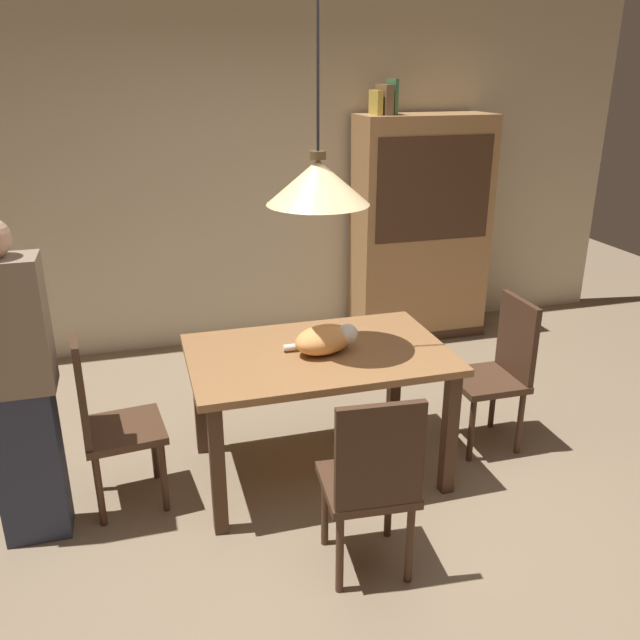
# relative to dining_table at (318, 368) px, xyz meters

# --- Properties ---
(ground) EXTENTS (10.00, 10.00, 0.00)m
(ground) POSITION_rel_dining_table_xyz_m (0.11, -0.51, -0.65)
(ground) COLOR #847056
(back_wall) EXTENTS (6.40, 0.10, 2.90)m
(back_wall) POSITION_rel_dining_table_xyz_m (0.11, 2.14, 0.80)
(back_wall) COLOR beige
(back_wall) RESTS_ON ground
(dining_table) EXTENTS (1.40, 0.90, 0.75)m
(dining_table) POSITION_rel_dining_table_xyz_m (0.00, 0.00, 0.00)
(dining_table) COLOR olive
(dining_table) RESTS_ON ground
(chair_right_side) EXTENTS (0.40, 0.40, 0.93)m
(chair_right_side) POSITION_rel_dining_table_xyz_m (1.13, -0.00, -0.14)
(chair_right_side) COLOR #472D1E
(chair_right_side) RESTS_ON ground
(chair_left_side) EXTENTS (0.44, 0.44, 0.93)m
(chair_left_side) POSITION_rel_dining_table_xyz_m (-1.13, -0.01, -0.14)
(chair_left_side) COLOR #472D1E
(chair_left_side) RESTS_ON ground
(chair_near_front) EXTENTS (0.43, 0.43, 0.93)m
(chair_near_front) POSITION_rel_dining_table_xyz_m (-0.01, -0.88, -0.14)
(chair_near_front) COLOR #472D1E
(chair_near_front) RESTS_ON ground
(cat_sleeping) EXTENTS (0.40, 0.31, 0.16)m
(cat_sleeping) POSITION_rel_dining_table_xyz_m (0.04, -0.03, 0.18)
(cat_sleeping) COLOR #E59951
(cat_sleeping) RESTS_ON dining_table
(pendant_lamp) EXTENTS (0.52, 0.52, 1.30)m
(pendant_lamp) POSITION_rel_dining_table_xyz_m (-0.00, 0.00, 1.01)
(pendant_lamp) COLOR beige
(hutch_bookcase) EXTENTS (1.12, 0.45, 1.85)m
(hutch_bookcase) POSITION_rel_dining_table_xyz_m (1.40, 1.81, 0.24)
(hutch_bookcase) COLOR #A87A4C
(hutch_bookcase) RESTS_ON ground
(book_yellow_short) EXTENTS (0.04, 0.20, 0.18)m
(book_yellow_short) POSITION_rel_dining_table_xyz_m (0.98, 1.81, 1.29)
(book_yellow_short) COLOR gold
(book_yellow_short) RESTS_ON hutch_bookcase
(book_brown_thick) EXTENTS (0.06, 0.24, 0.22)m
(book_brown_thick) POSITION_rel_dining_table_xyz_m (1.05, 1.81, 1.31)
(book_brown_thick) COLOR brown
(book_brown_thick) RESTS_ON hutch_bookcase
(book_green_slim) EXTENTS (0.03, 0.20, 0.26)m
(book_green_slim) POSITION_rel_dining_table_xyz_m (1.11, 1.81, 1.33)
(book_green_slim) COLOR #427A4C
(book_green_slim) RESTS_ON hutch_bookcase
(person_standing) EXTENTS (0.36, 0.22, 1.60)m
(person_standing) POSITION_rel_dining_table_xyz_m (-1.49, -0.15, 0.16)
(person_standing) COLOR #2D3347
(person_standing) RESTS_ON ground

